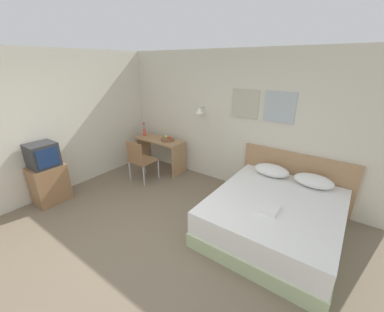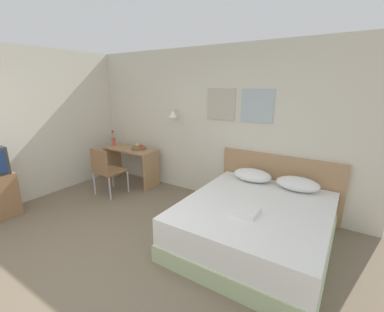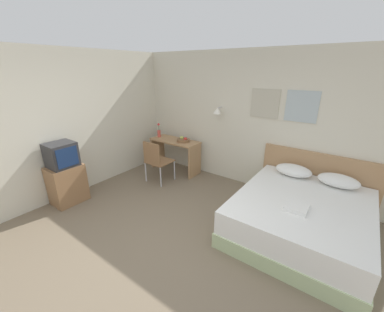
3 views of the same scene
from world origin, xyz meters
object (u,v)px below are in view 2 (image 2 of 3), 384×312
(headboard, at_px, (278,185))
(desk, at_px, (131,159))
(fruit_bowl, at_px, (139,148))
(bed, at_px, (255,224))
(desk_chair, at_px, (105,168))
(flower_vase, at_px, (113,140))
(pillow_right, at_px, (298,184))
(folded_towel_near_foot, at_px, (246,211))
(pillow_left, at_px, (252,175))

(headboard, height_order, desk, headboard)
(fruit_bowl, bearing_deg, bed, -15.18)
(desk_chair, xyz_separation_m, fruit_bowl, (0.14, 0.75, 0.25))
(bed, bearing_deg, flower_vase, 168.46)
(bed, relative_size, desk_chair, 2.21)
(headboard, xyz_separation_m, fruit_bowl, (-2.72, -0.29, 0.31))
(headboard, distance_m, pillow_right, 0.46)
(folded_towel_near_foot, bearing_deg, headboard, 88.99)
(bed, bearing_deg, folded_towel_near_foot, -94.48)
(bed, height_order, pillow_left, pillow_left)
(fruit_bowl, bearing_deg, desk, -172.36)
(headboard, distance_m, folded_towel_near_foot, 1.34)
(pillow_left, bearing_deg, fruit_bowl, -179.37)
(pillow_right, bearing_deg, fruit_bowl, -179.51)
(pillow_left, height_order, flower_vase, flower_vase)
(folded_towel_near_foot, bearing_deg, desk, 160.93)
(bed, xyz_separation_m, flower_vase, (-3.43, 0.70, 0.59))
(pillow_left, relative_size, folded_towel_near_foot, 2.08)
(pillow_right, xyz_separation_m, desk, (-3.28, -0.06, -0.13))
(desk, relative_size, desk_chair, 1.28)
(headboard, distance_m, desk_chair, 3.05)
(desk, bearing_deg, fruit_bowl, 7.64)
(headboard, relative_size, fruit_bowl, 6.45)
(bed, height_order, headboard, headboard)
(pillow_right, distance_m, desk, 3.28)
(pillow_right, relative_size, desk_chair, 0.65)
(headboard, relative_size, pillow_right, 3.17)
(flower_vase, bearing_deg, bed, -11.54)
(folded_towel_near_foot, xyz_separation_m, fruit_bowl, (-2.70, 1.04, 0.19))
(pillow_right, distance_m, desk_chair, 3.29)
(desk, bearing_deg, pillow_left, 1.23)
(bed, xyz_separation_m, pillow_left, (-0.34, 0.77, 0.38))
(folded_towel_near_foot, bearing_deg, bed, 85.52)
(folded_towel_near_foot, height_order, desk, desk)
(headboard, xyz_separation_m, pillow_left, (-0.34, -0.27, 0.18))
(pillow_left, bearing_deg, flower_vase, -178.79)
(bed, xyz_separation_m, pillow_right, (0.34, 0.77, 0.38))
(bed, distance_m, desk, 3.04)
(pillow_right, xyz_separation_m, fruit_bowl, (-3.06, -0.03, 0.13))
(bed, bearing_deg, fruit_bowl, 164.82)
(headboard, bearing_deg, flower_vase, -174.48)
(folded_towel_near_foot, xyz_separation_m, flower_vase, (-3.40, 1.00, 0.28))
(headboard, height_order, fruit_bowl, headboard)
(folded_towel_near_foot, distance_m, flower_vase, 3.56)
(pillow_right, distance_m, fruit_bowl, 3.06)
(bed, bearing_deg, desk, 166.46)
(headboard, height_order, folded_towel_near_foot, headboard)
(folded_towel_near_foot, bearing_deg, pillow_right, 71.35)
(bed, relative_size, pillow_right, 3.38)
(pillow_left, xyz_separation_m, pillow_right, (0.67, 0.00, 0.00))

